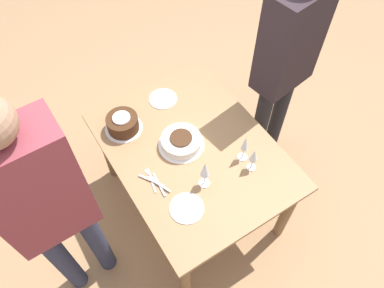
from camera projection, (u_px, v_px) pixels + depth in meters
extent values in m
plane|color=#A87F56|center=(192.00, 201.00, 2.92)|extent=(12.00, 12.00, 0.00)
cube|color=#9E754C|center=(192.00, 150.00, 2.34)|extent=(1.26, 0.95, 0.03)
cylinder|color=brown|center=(107.00, 149.00, 2.78)|extent=(0.07, 0.07, 0.69)
cylinder|color=brown|center=(185.00, 277.00, 2.25)|extent=(0.07, 0.07, 0.69)
cylinder|color=brown|center=(197.00, 105.00, 3.03)|extent=(0.07, 0.07, 0.69)
cylinder|color=brown|center=(287.00, 211.00, 2.49)|extent=(0.07, 0.07, 0.69)
cylinder|color=white|center=(181.00, 145.00, 2.34)|extent=(0.29, 0.29, 0.01)
cylinder|color=white|center=(181.00, 141.00, 2.31)|extent=(0.25, 0.25, 0.06)
cylinder|color=#422614|center=(181.00, 138.00, 2.28)|extent=(0.14, 0.14, 0.01)
cylinder|color=white|center=(124.00, 128.00, 2.42)|extent=(0.24, 0.24, 0.01)
cylinder|color=#422614|center=(123.00, 123.00, 2.37)|extent=(0.20, 0.20, 0.10)
cylinder|color=white|center=(121.00, 118.00, 2.33)|extent=(0.11, 0.11, 0.01)
cylinder|color=silver|center=(242.00, 157.00, 2.29)|extent=(0.06, 0.06, 0.00)
cylinder|color=silver|center=(243.00, 153.00, 2.25)|extent=(0.01, 0.01, 0.09)
cone|color=silver|center=(245.00, 143.00, 2.17)|extent=(0.04, 0.04, 0.12)
cylinder|color=silver|center=(204.00, 183.00, 2.19)|extent=(0.07, 0.07, 0.00)
cylinder|color=silver|center=(204.00, 179.00, 2.14)|extent=(0.01, 0.01, 0.10)
cone|color=silver|center=(205.00, 169.00, 2.06)|extent=(0.05, 0.05, 0.12)
cylinder|color=silver|center=(251.00, 167.00, 2.25)|extent=(0.06, 0.06, 0.00)
cylinder|color=silver|center=(252.00, 163.00, 2.21)|extent=(0.01, 0.01, 0.08)
cone|color=silver|center=(254.00, 155.00, 2.14)|extent=(0.05, 0.05, 0.09)
cylinder|color=silver|center=(163.00, 99.00, 2.56)|extent=(0.19, 0.19, 0.01)
cylinder|color=silver|center=(187.00, 208.00, 2.09)|extent=(0.20, 0.20, 0.01)
cube|color=silver|center=(154.00, 179.00, 2.20)|extent=(0.17, 0.05, 0.00)
cube|color=silver|center=(152.00, 180.00, 2.19)|extent=(0.17, 0.05, 0.00)
cube|color=silver|center=(159.00, 184.00, 2.18)|extent=(0.17, 0.03, 0.00)
cube|color=silver|center=(152.00, 181.00, 2.19)|extent=(0.15, 0.10, 0.00)
cube|color=silver|center=(159.00, 184.00, 2.17)|extent=(0.16, 0.08, 0.00)
cylinder|color=#2D334C|center=(63.00, 260.00, 2.22)|extent=(0.11, 0.11, 0.86)
cylinder|color=#2D334C|center=(96.00, 240.00, 2.29)|extent=(0.11, 0.11, 0.86)
cube|color=brown|center=(35.00, 188.00, 1.62)|extent=(0.23, 0.40, 0.71)
cylinder|color=#232328|center=(279.00, 111.00, 2.90)|extent=(0.11, 0.11, 0.82)
cylinder|color=#232328|center=(260.00, 126.00, 2.82)|extent=(0.11, 0.11, 0.82)
cube|color=#2D2328|center=(291.00, 40.00, 2.24)|extent=(0.28, 0.43, 0.69)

